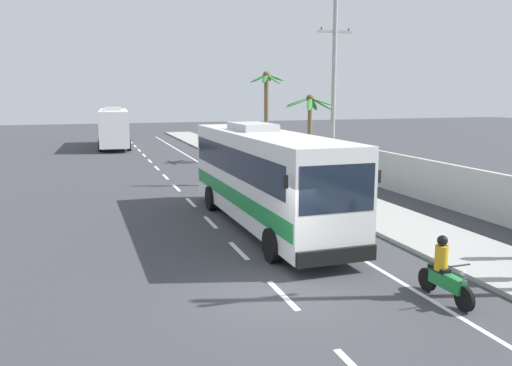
{
  "coord_description": "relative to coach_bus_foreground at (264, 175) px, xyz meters",
  "views": [
    {
      "loc": [
        -4.5,
        -11.77,
        5.0
      ],
      "look_at": [
        1.47,
        6.41,
        1.7
      ],
      "focal_mm": 36.5,
      "sensor_mm": 36.0,
      "label": 1
    }
  ],
  "objects": [
    {
      "name": "boundary_wall",
      "position": [
        8.79,
        7.56,
        -1.02
      ],
      "size": [
        0.24,
        60.0,
        1.96
      ],
      "primitive_type": "cube",
      "color": "#B2B2AD",
      "rests_on": "ground"
    },
    {
      "name": "coach_bus_foreground",
      "position": [
        0.0,
        0.0,
        0.0
      ],
      "size": [
        2.98,
        11.72,
        3.85
      ],
      "color": "white",
      "rests_on": "ground"
    },
    {
      "name": "sidewalk_kerb",
      "position": [
        4.99,
        3.56,
        -1.93
      ],
      "size": [
        3.2,
        90.0,
        0.14
      ],
      "primitive_type": "cube",
      "color": "#999993",
      "rests_on": "ground"
    },
    {
      "name": "palm_nearest",
      "position": [
        8.44,
        14.78,
        1.61
      ],
      "size": [
        3.7,
        3.36,
        4.94
      ],
      "color": "brown",
      "rests_on": "ground"
    },
    {
      "name": "motorcycle_beside_bus",
      "position": [
        1.83,
        -8.13,
        -1.35
      ],
      "size": [
        0.56,
        1.96,
        1.59
      ],
      "color": "black",
      "rests_on": "ground"
    },
    {
      "name": "ground_plane",
      "position": [
        -1.81,
        -6.44,
        -2.0
      ],
      "size": [
        160.0,
        160.0,
        0.0
      ],
      "primitive_type": "plane",
      "color": "#3A3A3F"
    },
    {
      "name": "lane_markings",
      "position": [
        0.3,
        8.06,
        -2.0
      ],
      "size": [
        3.49,
        71.0,
        0.01
      ],
      "color": "white",
      "rests_on": "ground"
    },
    {
      "name": "coach_bus_far_lane",
      "position": [
        -3.73,
        32.25,
        -0.04
      ],
      "size": [
        3.34,
        11.17,
        3.77
      ],
      "color": "white",
      "rests_on": "ground"
    },
    {
      "name": "palm_second",
      "position": [
        6.35,
        17.91,
        2.48
      ],
      "size": [
        2.83,
        2.62,
        6.59
      ],
      "color": "brown",
      "rests_on": "ground"
    },
    {
      "name": "utility_pole_mid",
      "position": [
        6.59,
        7.61,
        3.2
      ],
      "size": [
        1.99,
        0.24,
        10.09
      ],
      "color": "#9E9E99",
      "rests_on": "ground"
    }
  ]
}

